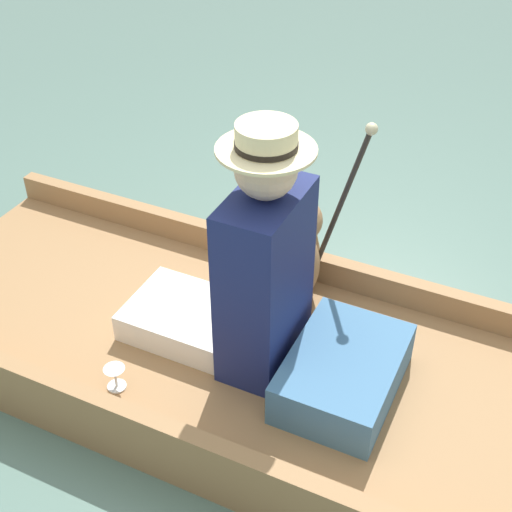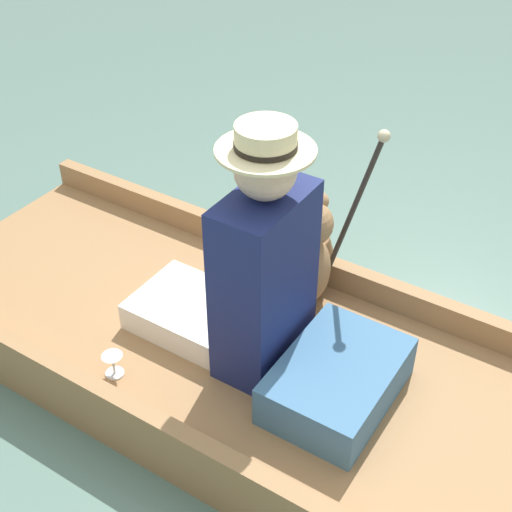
{
  "view_description": "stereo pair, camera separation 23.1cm",
  "coord_description": "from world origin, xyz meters",
  "px_view_note": "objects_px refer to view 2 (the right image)",
  "views": [
    {
      "loc": [
        -1.67,
        -0.84,
        1.98
      ],
      "look_at": [
        -0.0,
        -0.04,
        0.58
      ],
      "focal_mm": 50.0,
      "sensor_mm": 36.0,
      "label": 1
    },
    {
      "loc": [
        -1.56,
        -1.04,
        1.98
      ],
      "look_at": [
        -0.0,
        -0.04,
        0.58
      ],
      "focal_mm": 50.0,
      "sensor_mm": 36.0,
      "label": 2
    }
  ],
  "objects_px": {
    "teddy_bear": "(308,255)",
    "seated_person": "(248,274)",
    "walking_cane": "(355,204)",
    "wine_glass": "(113,361)"
  },
  "relations": [
    {
      "from": "teddy_bear",
      "to": "walking_cane",
      "type": "bearing_deg",
      "value": -60.71
    },
    {
      "from": "teddy_bear",
      "to": "seated_person",
      "type": "bearing_deg",
      "value": 174.27
    },
    {
      "from": "seated_person",
      "to": "walking_cane",
      "type": "bearing_deg",
      "value": -21.63
    },
    {
      "from": "teddy_bear",
      "to": "wine_glass",
      "type": "relative_size",
      "value": 5.29
    },
    {
      "from": "wine_glass",
      "to": "seated_person",
      "type": "bearing_deg",
      "value": -42.85
    },
    {
      "from": "wine_glass",
      "to": "teddy_bear",
      "type": "bearing_deg",
      "value": -27.14
    },
    {
      "from": "seated_person",
      "to": "teddy_bear",
      "type": "xyz_separation_m",
      "value": [
        0.36,
        -0.04,
        -0.13
      ]
    },
    {
      "from": "wine_glass",
      "to": "walking_cane",
      "type": "xyz_separation_m",
      "value": [
        0.79,
        -0.5,
        0.39
      ]
    },
    {
      "from": "teddy_bear",
      "to": "walking_cane",
      "type": "xyz_separation_m",
      "value": [
        0.08,
        -0.14,
        0.23
      ]
    },
    {
      "from": "wine_glass",
      "to": "walking_cane",
      "type": "bearing_deg",
      "value": -32.53
    }
  ]
}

